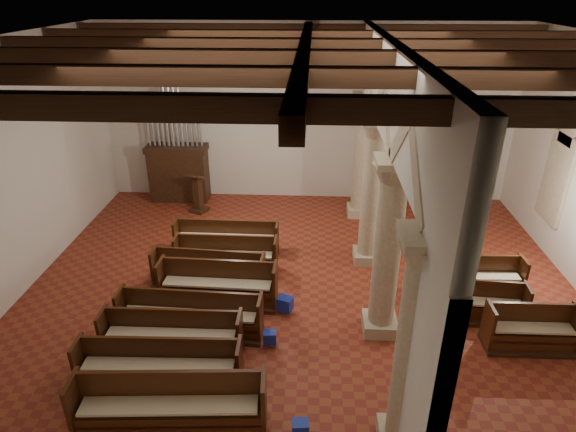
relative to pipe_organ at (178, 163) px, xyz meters
The scene contains 28 objects.
floor 7.24m from the pipe_organ, 50.71° to the right, with size 14.00×14.00×0.00m, color maroon.
ceiling 8.48m from the pipe_organ, 50.71° to the right, with size 14.00×14.00×0.00m, color #322210.
wall_back 4.81m from the pipe_organ, ahead, with size 14.00×0.02×6.00m, color silver.
wall_front 12.46m from the pipe_organ, 68.63° to the right, with size 14.00×0.02×6.00m, color silver.
wall_left 6.26m from the pipe_organ, 114.44° to the right, with size 0.02×12.00×6.00m, color silver.
ceiling_beams 8.38m from the pipe_organ, 50.71° to the right, with size 13.80×11.80×0.30m, color #3D2213, non-canonical shape.
arcade 8.65m from the pipe_organ, 41.12° to the right, with size 0.90×11.90×6.00m.
window_right_b 11.89m from the pipe_organ, 14.65° to the right, with size 0.03×1.00×2.20m, color #306D51.
window_back 9.55m from the pipe_organ, ahead, with size 1.00×0.03×2.20m, color #306D51.
pipe_organ is the anchor object (origin of this frame).
lectern 1.56m from the pipe_organ, 49.85° to the right, with size 0.71×0.76×1.43m.
dossal_curtain 8.01m from the pipe_organ, ahead, with size 1.80×0.07×2.17m.
processional_banner 10.34m from the pipe_organ, ahead, with size 0.53×0.68×2.44m.
hymnal_box_a 11.04m from the pipe_organ, 65.23° to the right, with size 0.28×0.23×0.28m, color #151E94.
hymnal_box_b 8.67m from the pipe_organ, 63.19° to the right, with size 0.28×0.23×0.28m, color navy.
hymnal_box_c 7.79m from the pipe_organ, 57.53° to the right, with size 0.34×0.28×0.34m, color navy.
tube_heater_b 9.52m from the pipe_organ, 80.38° to the right, with size 0.11×0.11×1.06m, color silver.
nave_pew_0 10.22m from the pipe_organ, 76.52° to the right, with size 3.32×0.99×1.15m.
nave_pew_1 9.15m from the pipe_organ, 78.05° to the right, with size 3.15×0.77×1.03m.
nave_pew_2 8.28m from the pipe_organ, 76.81° to the right, with size 2.91×0.70×1.02m.
nave_pew_3 7.69m from the pipe_organ, 74.02° to the right, with size 3.20×0.81×1.02m.
nave_pew_4 6.75m from the pipe_organ, 67.94° to the right, with size 2.85×0.83×1.12m.
nave_pew_5 5.97m from the pipe_organ, 68.79° to the right, with size 2.91×0.85×0.98m.
nave_pew_6 5.41m from the pipe_organ, 62.55° to the right, with size 2.74×0.69×1.00m.
nave_pew_7 4.48m from the pipe_organ, 58.28° to the right, with size 3.00×0.67×0.95m.
aisle_pew_0 12.01m from the pipe_organ, 38.31° to the right, with size 1.87×0.70×1.03m.
aisle_pew_1 11.00m from the pipe_organ, 36.48° to the right, with size 1.67×0.76×0.97m.
aisle_pew_2 10.50m from the pipe_organ, 31.51° to the right, with size 2.13×0.76×1.02m.
Camera 1 is at (0.19, -10.25, 7.07)m, focal length 30.00 mm.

